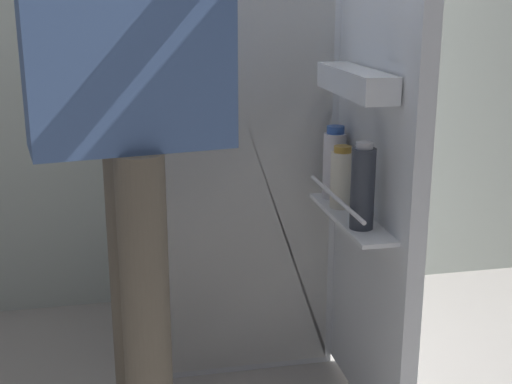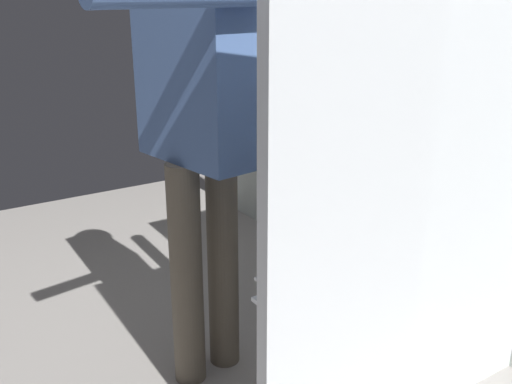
# 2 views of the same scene
# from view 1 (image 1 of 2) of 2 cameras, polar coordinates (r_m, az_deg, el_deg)

# --- Properties ---
(refrigerator) EXTENTS (0.65, 1.22, 1.74)m
(refrigerator) POSITION_cam_1_polar(r_m,az_deg,el_deg) (2.43, -1.71, 7.25)
(refrigerator) COLOR silver
(refrigerator) RESTS_ON ground_plane
(person) EXTENTS (0.66, 0.76, 1.74)m
(person) POSITION_cam_1_polar(r_m,az_deg,el_deg) (1.72, -9.95, 9.89)
(person) COLOR #665B4C
(person) RESTS_ON ground_plane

